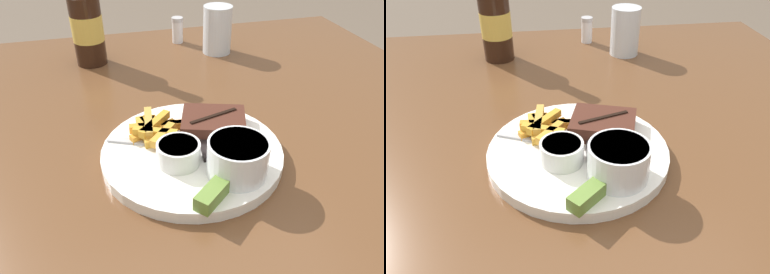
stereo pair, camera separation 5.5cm
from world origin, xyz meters
The scene contains 12 objects.
dining_table centered at (0.00, 0.00, 0.69)m, with size 1.16×1.20×0.77m.
dinner_plate centered at (0.00, 0.00, 0.78)m, with size 0.27×0.27×0.02m.
steak_portion centered at (0.05, 0.04, 0.80)m, with size 0.12×0.11×0.03m.
fries_pile centered at (-0.05, 0.05, 0.80)m, with size 0.11×0.11×0.02m.
coleslaw_cup centered at (0.04, -0.07, 0.82)m, with size 0.08×0.08×0.05m.
dipping_sauce_cup centered at (-0.03, -0.03, 0.81)m, with size 0.06×0.06×0.03m.
pickle_spear centered at (0.00, -0.11, 0.80)m, with size 0.06×0.06×0.02m.
fork_utensil centered at (-0.07, 0.03, 0.79)m, with size 0.13×0.06×0.00m.
knife_utensil centered at (0.02, 0.02, 0.79)m, with size 0.04×0.17×0.01m.
beer_bottle centered at (-0.13, 0.41, 0.86)m, with size 0.07×0.07×0.24m.
drinking_glass centered at (0.17, 0.40, 0.83)m, with size 0.07×0.07×0.11m.
salt_shaker centered at (0.09, 0.49, 0.81)m, with size 0.03×0.03×0.07m.
Camera 1 is at (-0.12, -0.44, 1.13)m, focal length 35.00 mm.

